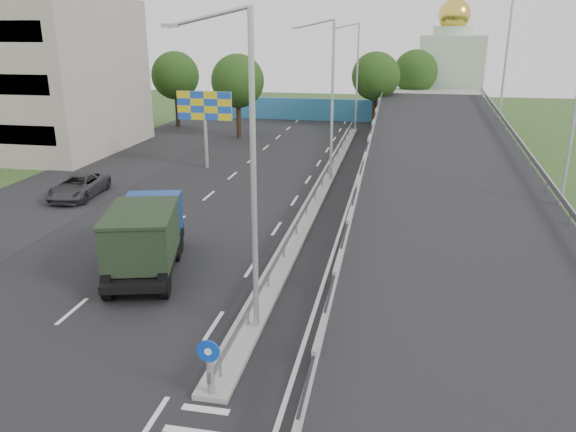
% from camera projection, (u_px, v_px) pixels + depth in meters
% --- Properties ---
extents(road_surface, '(26.00, 90.00, 0.04)m').
position_uv_depth(road_surface, '(261.00, 204.00, 32.44)').
color(road_surface, black).
rests_on(road_surface, ground).
extents(parking_strip, '(8.00, 90.00, 0.05)m').
position_uv_depth(parking_strip, '(58.00, 192.00, 34.84)').
color(parking_strip, black).
rests_on(parking_strip, ground).
extents(median, '(1.00, 44.00, 0.20)m').
position_uv_depth(median, '(322.00, 187.00, 35.58)').
color(median, gray).
rests_on(median, ground).
extents(overpass_ramp, '(10.00, 50.00, 3.50)m').
position_uv_depth(overpass_ramp, '(446.00, 167.00, 33.68)').
color(overpass_ramp, gray).
rests_on(overpass_ramp, ground).
extents(median_guardrail, '(0.09, 44.00, 0.71)m').
position_uv_depth(median_guardrail, '(322.00, 177.00, 35.38)').
color(median_guardrail, gray).
rests_on(median_guardrail, median).
extents(sign_bollard, '(0.64, 0.23, 1.67)m').
position_uv_depth(sign_bollard, '(210.00, 367.00, 14.97)').
color(sign_bollard, black).
rests_on(sign_bollard, median).
extents(lamp_post_near, '(2.74, 0.18, 10.08)m').
position_uv_depth(lamp_post_near, '(247.00, 161.00, 17.01)').
color(lamp_post_near, '#B2B5B7').
rests_on(lamp_post_near, median).
extents(lamp_post_mid, '(2.74, 0.18, 10.08)m').
position_uv_depth(lamp_post_mid, '(330.00, 92.00, 35.62)').
color(lamp_post_mid, '#B2B5B7').
rests_on(lamp_post_mid, median).
extents(lamp_post_far, '(2.74, 0.18, 10.08)m').
position_uv_depth(lamp_post_far, '(355.00, 71.00, 54.24)').
color(lamp_post_far, '#B2B5B7').
rests_on(lamp_post_far, median).
extents(blue_wall, '(30.00, 0.50, 2.40)m').
position_uv_depth(blue_wall, '(321.00, 110.00, 62.04)').
color(blue_wall, teal).
rests_on(blue_wall, ground).
extents(church, '(7.00, 7.00, 13.80)m').
position_uv_depth(church, '(450.00, 68.00, 65.61)').
color(church, '#B2CCAD').
rests_on(church, ground).
extents(billboard, '(4.00, 0.24, 5.50)m').
position_uv_depth(billboard, '(205.00, 110.00, 39.68)').
color(billboard, '#B2B5B7').
rests_on(billboard, ground).
extents(tree_left_mid, '(4.80, 4.80, 7.60)m').
position_uv_depth(tree_left_mid, '(238.00, 81.00, 50.72)').
color(tree_left_mid, black).
rests_on(tree_left_mid, ground).
extents(tree_median_far, '(4.80, 4.80, 7.60)m').
position_uv_depth(tree_median_far, '(376.00, 76.00, 55.96)').
color(tree_median_far, black).
rests_on(tree_median_far, ground).
extents(tree_left_far, '(4.80, 4.80, 7.60)m').
position_uv_depth(tree_left_far, '(175.00, 76.00, 56.85)').
color(tree_left_far, black).
rests_on(tree_left_far, ground).
extents(tree_ramp_far, '(4.80, 4.80, 7.60)m').
position_uv_depth(tree_ramp_far, '(415.00, 72.00, 61.74)').
color(tree_ramp_far, black).
rests_on(tree_ramp_far, ground).
extents(dump_truck, '(4.04, 6.98, 2.90)m').
position_uv_depth(dump_truck, '(146.00, 235.00, 22.99)').
color(dump_truck, black).
rests_on(dump_truck, ground).
extents(parked_car_c, '(2.64, 5.05, 1.36)m').
position_uv_depth(parked_car_c, '(78.00, 186.00, 33.60)').
color(parked_car_c, '#34353A').
rests_on(parked_car_c, ground).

